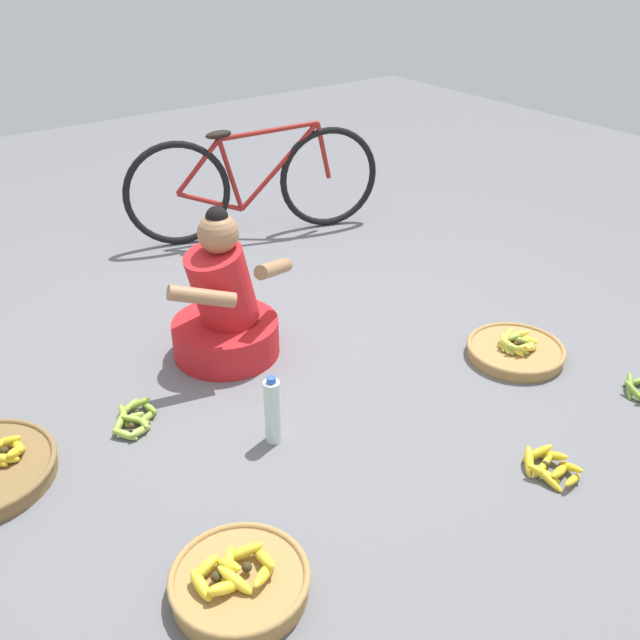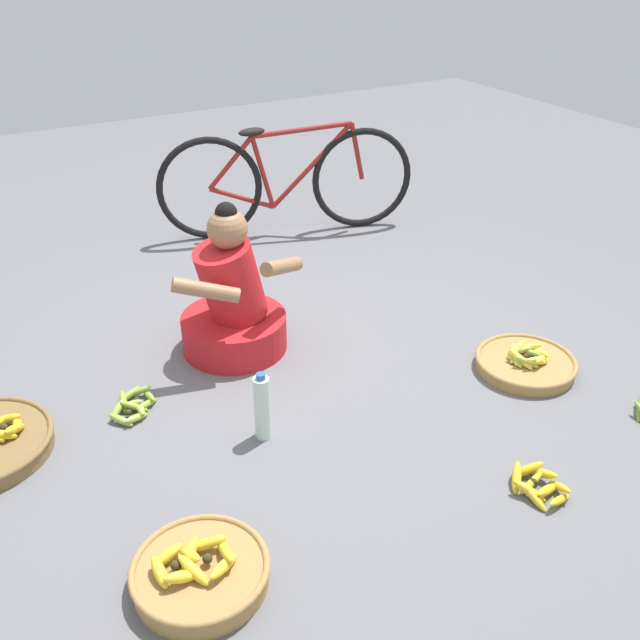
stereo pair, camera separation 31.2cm
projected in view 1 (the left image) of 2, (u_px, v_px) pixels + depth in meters
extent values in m
plane|color=slate|center=(296.00, 366.00, 3.43)|extent=(10.00, 10.00, 0.00)
cylinder|color=red|center=(226.00, 337.00, 3.49)|extent=(0.52, 0.52, 0.18)
cylinder|color=red|center=(222.00, 287.00, 3.35)|extent=(0.38, 0.32, 0.43)
sphere|color=#9E704C|center=(218.00, 233.00, 3.22)|extent=(0.19, 0.19, 0.19)
sphere|color=black|center=(217.00, 217.00, 3.18)|extent=(0.10, 0.10, 0.10)
cylinder|color=#9E704C|center=(202.00, 296.00, 3.11)|extent=(0.31, 0.16, 0.16)
cylinder|color=#9E704C|center=(274.00, 269.00, 3.35)|extent=(0.30, 0.23, 0.16)
torus|color=black|center=(178.00, 194.00, 4.53)|extent=(0.67, 0.25, 0.68)
torus|color=black|center=(329.00, 178.00, 4.81)|extent=(0.67, 0.25, 0.68)
cylinder|color=maroon|center=(279.00, 167.00, 4.66)|extent=(0.54, 0.20, 0.55)
cylinder|color=maroon|center=(231.00, 175.00, 4.58)|extent=(0.15, 0.08, 0.49)
cylinder|color=maroon|center=(269.00, 131.00, 4.52)|extent=(0.63, 0.23, 0.08)
cylinder|color=maroon|center=(210.00, 202.00, 4.62)|extent=(0.41, 0.16, 0.18)
cylinder|color=maroon|center=(198.00, 167.00, 4.49)|extent=(0.31, 0.13, 0.35)
cylinder|color=maroon|center=(323.00, 151.00, 4.70)|extent=(0.12, 0.06, 0.38)
ellipsoid|color=black|center=(218.00, 135.00, 4.43)|extent=(0.18, 0.08, 0.05)
ellipsoid|color=gold|center=(18.00, 446.00, 2.78)|extent=(0.04, 0.12, 0.06)
ellipsoid|color=gold|center=(8.00, 442.00, 2.80)|extent=(0.12, 0.09, 0.07)
ellipsoid|color=gold|center=(4.00, 458.00, 2.71)|extent=(0.12, 0.07, 0.08)
ellipsoid|color=gold|center=(16.00, 452.00, 2.75)|extent=(0.11, 0.11, 0.08)
sphere|color=#382D19|center=(4.00, 451.00, 2.76)|extent=(0.03, 0.03, 0.03)
cylinder|color=#A87F47|center=(515.00, 352.00, 3.49)|extent=(0.46, 0.46, 0.05)
torus|color=#A87F47|center=(516.00, 348.00, 3.48)|extent=(0.48, 0.48, 0.02)
ellipsoid|color=yellow|center=(527.00, 339.00, 3.49)|extent=(0.05, 0.15, 0.07)
ellipsoid|color=yellow|center=(516.00, 335.00, 3.52)|extent=(0.13, 0.12, 0.08)
ellipsoid|color=yellow|center=(506.00, 338.00, 3.50)|extent=(0.15, 0.07, 0.08)
ellipsoid|color=yellow|center=(505.00, 343.00, 3.46)|extent=(0.10, 0.14, 0.07)
ellipsoid|color=yellow|center=(512.00, 347.00, 3.42)|extent=(0.07, 0.15, 0.08)
ellipsoid|color=yellow|center=(527.00, 348.00, 3.42)|extent=(0.14, 0.04, 0.08)
ellipsoid|color=yellow|center=(531.00, 346.00, 3.44)|extent=(0.14, 0.09, 0.07)
sphere|color=#382D19|center=(518.00, 343.00, 3.47)|extent=(0.03, 0.03, 0.03)
ellipsoid|color=#9EB747|center=(521.00, 340.00, 3.50)|extent=(0.06, 0.13, 0.05)
ellipsoid|color=#9EB747|center=(511.00, 338.00, 3.51)|extent=(0.13, 0.08, 0.06)
ellipsoid|color=#9EB747|center=(504.00, 343.00, 3.47)|extent=(0.11, 0.10, 0.05)
ellipsoid|color=#9EB747|center=(506.00, 347.00, 3.44)|extent=(0.06, 0.13, 0.05)
ellipsoid|color=#9EB747|center=(518.00, 349.00, 3.41)|extent=(0.12, 0.10, 0.08)
ellipsoid|color=#9EB747|center=(527.00, 346.00, 3.43)|extent=(0.13, 0.07, 0.08)
sphere|color=#382D19|center=(515.00, 344.00, 3.46)|extent=(0.03, 0.03, 0.03)
cylinder|color=#A87F47|center=(240.00, 584.00, 2.28)|extent=(0.44, 0.44, 0.07)
torus|color=#A87F47|center=(239.00, 576.00, 2.26)|extent=(0.46, 0.46, 0.02)
ellipsoid|color=yellow|center=(264.00, 558.00, 2.28)|extent=(0.05, 0.15, 0.08)
ellipsoid|color=yellow|center=(243.00, 552.00, 2.31)|extent=(0.15, 0.09, 0.07)
ellipsoid|color=yellow|center=(228.00, 565.00, 2.26)|extent=(0.12, 0.13, 0.07)
ellipsoid|color=yellow|center=(235.00, 580.00, 2.21)|extent=(0.09, 0.15, 0.08)
ellipsoid|color=yellow|center=(264.00, 574.00, 2.24)|extent=(0.14, 0.11, 0.06)
sphere|color=#382D19|center=(247.00, 567.00, 2.26)|extent=(0.03, 0.03, 0.03)
ellipsoid|color=yellow|center=(229.00, 566.00, 2.25)|extent=(0.06, 0.13, 0.08)
ellipsoid|color=yellow|center=(205.00, 568.00, 2.25)|extent=(0.13, 0.06, 0.06)
ellipsoid|color=yellow|center=(201.00, 585.00, 2.19)|extent=(0.04, 0.13, 0.07)
ellipsoid|color=yellow|center=(224.00, 588.00, 2.18)|extent=(0.13, 0.04, 0.08)
sphere|color=#382D19|center=(216.00, 577.00, 2.22)|extent=(0.03, 0.03, 0.03)
ellipsoid|color=olive|center=(638.00, 382.00, 3.28)|extent=(0.14, 0.10, 0.06)
ellipsoid|color=olive|center=(630.00, 386.00, 3.23)|extent=(0.13, 0.12, 0.09)
ellipsoid|color=olive|center=(636.00, 393.00, 3.19)|extent=(0.04, 0.15, 0.09)
ellipsoid|color=gold|center=(571.00, 467.00, 2.76)|extent=(0.06, 0.14, 0.08)
ellipsoid|color=gold|center=(544.00, 466.00, 2.78)|extent=(0.14, 0.06, 0.06)
ellipsoid|color=gold|center=(549.00, 479.00, 2.71)|extent=(0.03, 0.14, 0.07)
ellipsoid|color=gold|center=(573.00, 480.00, 2.71)|extent=(0.14, 0.06, 0.06)
sphere|color=#382D19|center=(558.00, 473.00, 2.75)|extent=(0.03, 0.03, 0.03)
ellipsoid|color=gold|center=(552.00, 456.00, 2.82)|extent=(0.07, 0.14, 0.08)
ellipsoid|color=gold|center=(537.00, 453.00, 2.83)|extent=(0.14, 0.09, 0.09)
ellipsoid|color=gold|center=(529.00, 462.00, 2.79)|extent=(0.12, 0.12, 0.09)
ellipsoid|color=gold|center=(544.00, 474.00, 2.73)|extent=(0.11, 0.14, 0.08)
ellipsoid|color=gold|center=(560.00, 471.00, 2.75)|extent=(0.15, 0.07, 0.07)
sphere|color=#382D19|center=(545.00, 464.00, 2.78)|extent=(0.03, 0.03, 0.03)
ellipsoid|color=#8CAD38|center=(149.00, 408.00, 3.11)|extent=(0.03, 0.13, 0.06)
ellipsoid|color=#8CAD38|center=(137.00, 404.00, 3.12)|extent=(0.13, 0.08, 0.07)
ellipsoid|color=#8CAD38|center=(128.00, 408.00, 3.10)|extent=(0.13, 0.07, 0.06)
ellipsoid|color=#8CAD38|center=(124.00, 416.00, 3.05)|extent=(0.05, 0.13, 0.07)
ellipsoid|color=#8CAD38|center=(136.00, 420.00, 3.02)|extent=(0.13, 0.09, 0.08)
ellipsoid|color=#8CAD38|center=(148.00, 416.00, 3.06)|extent=(0.13, 0.09, 0.05)
sphere|color=#382D19|center=(137.00, 412.00, 3.08)|extent=(0.03, 0.03, 0.03)
ellipsoid|color=#9EB747|center=(143.00, 422.00, 3.02)|extent=(0.05, 0.13, 0.06)
ellipsoid|color=#9EB747|center=(131.00, 418.00, 3.04)|extent=(0.13, 0.08, 0.07)
ellipsoid|color=#9EB747|center=(119.00, 424.00, 3.00)|extent=(0.11, 0.10, 0.07)
ellipsoid|color=#9EB747|center=(125.00, 434.00, 2.95)|extent=(0.10, 0.12, 0.06)
ellipsoid|color=#9EB747|center=(140.00, 431.00, 2.97)|extent=(0.13, 0.08, 0.06)
sphere|color=#382D19|center=(131.00, 426.00, 2.99)|extent=(0.03, 0.03, 0.03)
cylinder|color=silver|center=(273.00, 412.00, 2.88)|extent=(0.07, 0.07, 0.29)
cylinder|color=#2D59B7|center=(271.00, 380.00, 2.81)|extent=(0.04, 0.04, 0.02)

